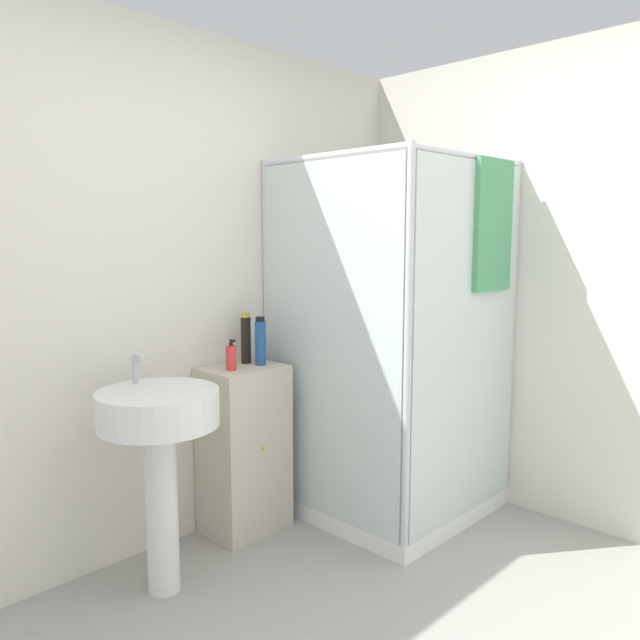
{
  "coord_description": "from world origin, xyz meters",
  "views": [
    {
      "loc": [
        -1.52,
        -0.93,
        1.51
      ],
      "look_at": [
        0.55,
        1.1,
        1.13
      ],
      "focal_mm": 35.0,
      "sensor_mm": 36.0,
      "label": 1
    }
  ],
  "objects_px": {
    "sink": "(159,435)",
    "soap_dispenser": "(231,357)",
    "shampoo_bottle_tall_black": "(246,339)",
    "shampoo_bottle_blue": "(260,342)"
  },
  "relations": [
    {
      "from": "shampoo_bottle_tall_black",
      "to": "shampoo_bottle_blue",
      "type": "distance_m",
      "value": 0.09
    },
    {
      "from": "shampoo_bottle_blue",
      "to": "soap_dispenser",
      "type": "bearing_deg",
      "value": 177.99
    },
    {
      "from": "soap_dispenser",
      "to": "shampoo_bottle_tall_black",
      "type": "relative_size",
      "value": 0.58
    },
    {
      "from": "sink",
      "to": "shampoo_bottle_blue",
      "type": "distance_m",
      "value": 0.78
    },
    {
      "from": "soap_dispenser",
      "to": "shampoo_bottle_blue",
      "type": "height_order",
      "value": "shampoo_bottle_blue"
    },
    {
      "from": "soap_dispenser",
      "to": "sink",
      "type": "bearing_deg",
      "value": -160.95
    },
    {
      "from": "shampoo_bottle_blue",
      "to": "shampoo_bottle_tall_black",
      "type": "bearing_deg",
      "value": 102.63
    },
    {
      "from": "soap_dispenser",
      "to": "shampoo_bottle_tall_black",
      "type": "distance_m",
      "value": 0.19
    },
    {
      "from": "sink",
      "to": "shampoo_bottle_blue",
      "type": "xyz_separation_m",
      "value": [
        0.7,
        0.17,
        0.29
      ]
    },
    {
      "from": "sink",
      "to": "soap_dispenser",
      "type": "relative_size",
      "value": 6.59
    }
  ]
}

